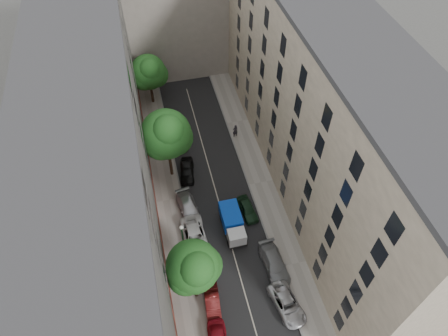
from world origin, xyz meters
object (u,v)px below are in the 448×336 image
object	(u,v)px
car_left_2	(195,237)
car_left_3	(188,208)
car_left_1	(212,301)
car_right_1	(274,264)
car_right_0	(287,304)
pedestrian	(235,131)
tree_mid	(167,136)
lamp_post	(183,243)
tree_near	(194,268)
tarp_truck	(232,223)
car_right_2	(247,209)
car_left_5	(179,139)
car_left_4	(187,171)
tree_far	(149,73)

from	to	relation	value
car_left_2	car_left_3	xyz separation A→B (m)	(0.00, 3.85, -0.03)
car_left_1	car_right_1	distance (m)	7.27
car_right_0	pedestrian	distance (m)	23.35
tree_mid	lamp_post	size ratio (longest dim) A/B	1.36
car_right_1	car_left_1	bearing A→B (deg)	-164.79
tree_near	lamp_post	size ratio (longest dim) A/B	1.19
car_right_0	lamp_post	world-z (taller)	lamp_post
tarp_truck	car_right_2	world-z (taller)	tarp_truck
car_left_1	lamp_post	bearing A→B (deg)	114.79
car_left_5	lamp_post	bearing A→B (deg)	-98.76
lamp_post	tree_mid	bearing A→B (deg)	87.83
car_right_0	tarp_truck	bearing A→B (deg)	96.76
tarp_truck	car_right_2	size ratio (longest dim) A/B	1.31
tarp_truck	car_left_4	world-z (taller)	tarp_truck
car_left_5	lamp_post	xyz separation A→B (m)	(-2.17, -17.53, 3.86)
car_left_5	pedestrian	size ratio (longest dim) A/B	2.04
car_right_0	car_left_3	bearing A→B (deg)	108.55
car_left_5	tree_far	xyz separation A→B (m)	(-2.29, 8.82, 4.43)
tarp_truck	car_left_1	size ratio (longest dim) A/B	1.27
tarp_truck	car_left_1	distance (m)	8.58
tarp_truck	lamp_post	xyz separation A→B (m)	(-5.57, -3.08, 3.25)
car_left_4	lamp_post	size ratio (longest dim) A/B	0.58
car_left_1	car_left_3	size ratio (longest dim) A/B	0.81
car_left_3	car_right_2	xyz separation A→B (m)	(6.40, -1.70, -0.06)
car_left_3	car_right_0	size ratio (longest dim) A/B	1.01
pedestrian	car_left_5	bearing A→B (deg)	-17.19
tree_far	car_left_4	bearing A→B (deg)	-80.97
tarp_truck	car_left_1	xyz separation A→B (m)	(-3.91, -7.62, -0.62)
tree_mid	lamp_post	bearing A→B (deg)	-92.17
car_left_5	car_right_0	size ratio (longest dim) A/B	0.83
tarp_truck	lamp_post	world-z (taller)	lamp_post
car_right_2	lamp_post	bearing A→B (deg)	-154.33
tarp_truck	car_left_4	bearing A→B (deg)	111.21
car_right_2	tree_mid	distance (m)	12.03
car_right_1	lamp_post	xyz separation A→B (m)	(-8.57, 2.27, 3.77)
car_left_1	lamp_post	world-z (taller)	lamp_post
car_left_2	car_left_5	world-z (taller)	car_left_2
car_left_3	lamp_post	distance (m)	7.68
car_right_1	pedestrian	distance (m)	19.15
car_left_2	lamp_post	size ratio (longest dim) A/B	0.73
car_left_3	tree_mid	size ratio (longest dim) A/B	0.49
car_left_1	car_right_0	xyz separation A→B (m)	(6.78, -1.93, 0.02)
tree_far	car_left_2	bearing A→B (deg)	-86.39
car_left_2	tree_near	world-z (taller)	tree_near
tree_mid	car_left_4	bearing A→B (deg)	-10.51
tree_mid	pedestrian	bearing A→B (deg)	27.09
car_left_1	car_left_5	size ratio (longest dim) A/B	0.99
car_left_4	lamp_post	world-z (taller)	lamp_post
lamp_post	car_left_4	bearing A→B (deg)	79.70
tree_near	pedestrian	size ratio (longest dim) A/B	4.44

